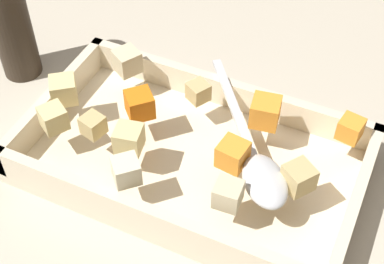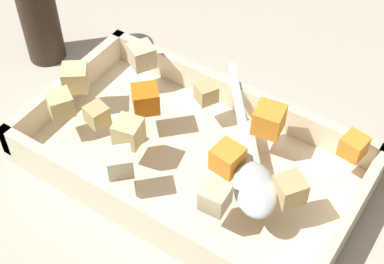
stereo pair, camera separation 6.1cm
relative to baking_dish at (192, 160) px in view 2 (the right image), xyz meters
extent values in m
plane|color=#BCB29E|center=(-0.01, -0.01, -0.02)|extent=(4.00, 4.00, 0.00)
cube|color=beige|center=(0.00, 0.00, -0.01)|extent=(0.38, 0.22, 0.01)
cube|color=beige|center=(0.00, -0.10, 0.02)|extent=(0.38, 0.01, 0.04)
cube|color=beige|center=(0.00, 0.10, 0.02)|extent=(0.38, 0.01, 0.04)
cube|color=beige|center=(-0.18, 0.00, 0.02)|extent=(0.01, 0.22, 0.04)
cube|color=beige|center=(0.18, 0.00, 0.02)|extent=(0.01, 0.22, 0.04)
cube|color=orange|center=(0.15, 0.07, 0.05)|extent=(0.03, 0.03, 0.02)
cube|color=orange|center=(0.05, -0.02, 0.05)|extent=(0.03, 0.03, 0.03)
cube|color=orange|center=(-0.07, 0.01, 0.05)|extent=(0.04, 0.04, 0.03)
cube|color=orange|center=(0.06, 0.06, 0.05)|extent=(0.04, 0.04, 0.03)
cube|color=beige|center=(-0.04, -0.08, 0.05)|extent=(0.04, 0.04, 0.03)
cube|color=tan|center=(-0.10, -0.04, 0.05)|extent=(0.03, 0.03, 0.02)
cube|color=#E0CC89|center=(-0.15, -0.05, 0.05)|extent=(0.04, 0.04, 0.03)
cube|color=beige|center=(-0.12, 0.07, 0.05)|extent=(0.04, 0.04, 0.03)
cube|color=#E0CC89|center=(-0.16, -0.01, 0.05)|extent=(0.04, 0.04, 0.03)
cube|color=tan|center=(0.12, -0.01, 0.05)|extent=(0.04, 0.04, 0.03)
cube|color=tan|center=(-0.02, 0.06, 0.05)|extent=(0.03, 0.03, 0.02)
cube|color=#E0CC89|center=(-0.05, -0.04, 0.05)|extent=(0.03, 0.03, 0.03)
cube|color=beige|center=(0.07, -0.06, 0.05)|extent=(0.03, 0.03, 0.03)
ellipsoid|color=silver|center=(0.09, -0.03, 0.05)|extent=(0.08, 0.08, 0.02)
cube|color=silver|center=(0.02, 0.06, 0.04)|extent=(0.11, 0.14, 0.01)
cylinder|color=#2D2319|center=(-0.28, 0.06, 0.08)|extent=(0.05, 0.05, 0.18)
camera|label=1|loc=(0.18, -0.38, 0.50)|focal=53.64mm
camera|label=2|loc=(0.23, -0.35, 0.50)|focal=53.64mm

